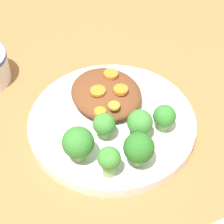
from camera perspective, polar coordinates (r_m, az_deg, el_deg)
ground_plane at (r=0.64m, az=0.00°, el=-2.14°), size 4.00×4.00×0.00m
plate at (r=0.63m, az=0.00°, el=-1.36°), size 0.28×0.28×0.02m
stew_mound at (r=0.64m, az=-0.91°, el=2.89°), size 0.13×0.12×0.03m
broccoli_floret_0 at (r=0.58m, az=4.25°, el=-1.72°), size 0.04×0.04×0.05m
broccoli_floret_1 at (r=0.57m, az=-1.21°, el=-1.97°), size 0.04×0.04×0.05m
broccoli_floret_2 at (r=0.53m, az=4.11°, el=-5.52°), size 0.05×0.05×0.06m
broccoli_floret_3 at (r=0.54m, az=-5.19°, el=-4.75°), size 0.05×0.05×0.06m
broccoli_floret_4 at (r=0.59m, az=7.99°, el=-0.75°), size 0.04×0.04×0.05m
broccoli_floret_5 at (r=0.53m, az=-0.44°, el=-7.35°), size 0.03×0.03×0.05m
carrot_slice_0 at (r=0.65m, az=-0.17°, el=5.79°), size 0.02×0.02×0.01m
carrot_slice_1 at (r=0.59m, az=0.50°, el=1.04°), size 0.02×0.02×0.00m
carrot_slice_2 at (r=0.58m, az=-1.82°, el=0.07°), size 0.02×0.02×0.00m
carrot_slice_3 at (r=0.62m, az=-2.15°, el=3.23°), size 0.03×0.03×0.00m
carrot_slice_4 at (r=0.62m, az=1.34°, el=3.40°), size 0.02×0.02×0.01m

